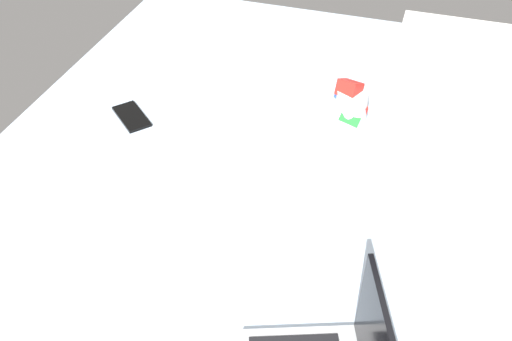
% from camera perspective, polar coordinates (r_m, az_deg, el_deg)
% --- Properties ---
extents(bed_mattress, '(1.80, 1.40, 0.18)m').
position_cam_1_polar(bed_mattress, '(1.60, -0.43, -1.12)').
color(bed_mattress, silver).
rests_on(bed_mattress, ground).
extents(snack_cup, '(0.10, 0.10, 0.15)m').
position_cam_1_polar(snack_cup, '(1.64, 9.38, 6.44)').
color(snack_cup, silver).
rests_on(snack_cup, bed_mattress).
extents(cell_phone, '(0.14, 0.15, 0.01)m').
position_cam_1_polar(cell_phone, '(1.71, -12.17, 5.23)').
color(cell_phone, black).
rests_on(cell_phone, bed_mattress).
extents(pillow, '(0.52, 0.36, 0.13)m').
position_cam_1_polar(pillow, '(1.84, 18.86, 8.83)').
color(pillow, white).
rests_on(pillow, bed_mattress).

